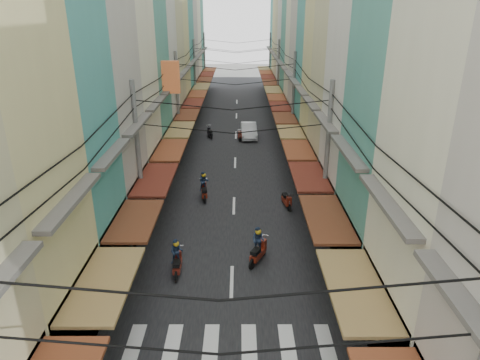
{
  "coord_description": "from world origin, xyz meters",
  "views": [
    {
      "loc": [
        0.35,
        -18.07,
        11.38
      ],
      "look_at": [
        0.38,
        4.04,
        2.52
      ],
      "focal_mm": 32.0,
      "sensor_mm": 36.0,
      "label": 1
    }
  ],
  "objects_px": {
    "bicycle": "(368,229)",
    "market_umbrella": "(388,226)",
    "white_car": "(249,137)",
    "traffic_sign": "(357,230)"
  },
  "relations": [
    {
      "from": "traffic_sign",
      "to": "white_car",
      "type": "bearing_deg",
      "value": 101.62
    },
    {
      "from": "market_umbrella",
      "to": "traffic_sign",
      "type": "height_order",
      "value": "traffic_sign"
    },
    {
      "from": "bicycle",
      "to": "white_car",
      "type": "bearing_deg",
      "value": 8.92
    },
    {
      "from": "traffic_sign",
      "to": "bicycle",
      "type": "bearing_deg",
      "value": 64.64
    },
    {
      "from": "traffic_sign",
      "to": "market_umbrella",
      "type": "bearing_deg",
      "value": 3.01
    },
    {
      "from": "bicycle",
      "to": "market_umbrella",
      "type": "relative_size",
      "value": 0.64
    },
    {
      "from": "market_umbrella",
      "to": "traffic_sign",
      "type": "xyz_separation_m",
      "value": [
        -1.44,
        -0.08,
        -0.17
      ]
    },
    {
      "from": "white_car",
      "to": "traffic_sign",
      "type": "bearing_deg",
      "value": -80.28
    },
    {
      "from": "bicycle",
      "to": "market_umbrella",
      "type": "bearing_deg",
      "value": 165.27
    },
    {
      "from": "white_car",
      "to": "market_umbrella",
      "type": "relative_size",
      "value": 2.01
    }
  ]
}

